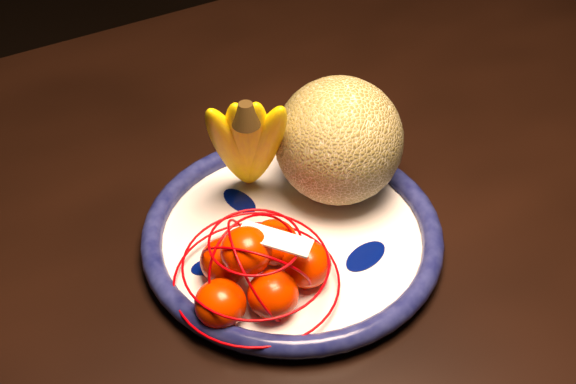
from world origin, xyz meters
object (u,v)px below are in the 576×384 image
dining_table (307,203)px  banana_bunch (247,140)px  fruit_bowl (292,236)px  cantaloupe (339,141)px  mandarin_bag (257,269)px

dining_table → banana_bunch: bearing=-157.4°
dining_table → fruit_bowl: fruit_bowl is taller
cantaloupe → banana_bunch: size_ratio=0.84×
fruit_bowl → cantaloupe: cantaloupe is taller
cantaloupe → banana_bunch: banana_bunch is taller
dining_table → cantaloupe: 0.18m
cantaloupe → mandarin_bag: 0.18m
cantaloupe → mandarin_bag: size_ratio=0.79×
mandarin_bag → fruit_bowl: bearing=37.3°
banana_bunch → mandarin_bag: bearing=-87.7°
cantaloupe → banana_bunch: bearing=162.3°
cantaloupe → mandarin_bag: (-0.15, -0.10, -0.04)m
banana_bunch → mandarin_bag: size_ratio=0.93×
banana_bunch → mandarin_bag: banana_bunch is taller
fruit_bowl → cantaloupe: 0.12m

